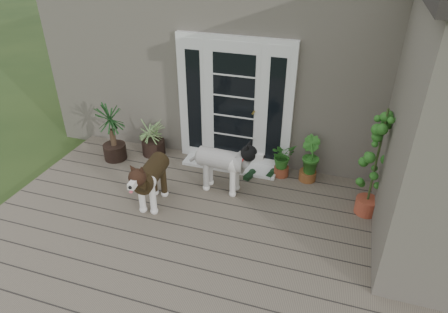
% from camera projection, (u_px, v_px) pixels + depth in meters
% --- Properties ---
extents(deck, '(6.20, 4.60, 0.12)m').
position_uv_depth(deck, '(199.00, 251.00, 5.10)').
color(deck, '#6B5B4C').
rests_on(deck, ground).
extents(house_main, '(7.40, 4.00, 3.10)m').
position_uv_depth(house_main, '(274.00, 49.00, 7.83)').
color(house_main, '#665E54').
rests_on(house_main, ground).
extents(door_unit, '(1.90, 0.14, 2.15)m').
position_uv_depth(door_unit, '(234.00, 103.00, 6.38)').
color(door_unit, white).
rests_on(door_unit, deck).
extents(door_step, '(1.60, 0.40, 0.05)m').
position_uv_depth(door_step, '(230.00, 165.00, 6.75)').
color(door_step, white).
rests_on(door_step, deck).
extents(brindle_dog, '(0.47, 0.97, 0.78)m').
position_uv_depth(brindle_dog, '(152.00, 181.00, 5.68)').
color(brindle_dog, '#312412').
rests_on(brindle_dog, deck).
extents(white_dog, '(0.98, 0.46, 0.80)m').
position_uv_depth(white_dog, '(222.00, 168.00, 5.98)').
color(white_dog, silver).
rests_on(white_dog, deck).
extents(spider_plant, '(0.77, 0.77, 0.71)m').
position_uv_depth(spider_plant, '(152.00, 136.00, 6.96)').
color(spider_plant, '#A3B670').
rests_on(spider_plant, deck).
extents(yucca, '(0.83, 0.83, 1.07)m').
position_uv_depth(yucca, '(112.00, 131.00, 6.73)').
color(yucca, black).
rests_on(yucca, deck).
extents(herb_a, '(0.55, 0.55, 0.49)m').
position_uv_depth(herb_a, '(282.00, 162.00, 6.41)').
color(herb_a, '#2D631C').
rests_on(herb_a, deck).
extents(herb_b, '(0.52, 0.52, 0.55)m').
position_uv_depth(herb_b, '(309.00, 165.00, 6.28)').
color(herb_b, '#1B4D16').
rests_on(herb_b, deck).
extents(herb_c, '(0.51, 0.51, 0.59)m').
position_uv_depth(herb_c, '(386.00, 176.00, 5.97)').
color(herb_c, '#275719').
rests_on(herb_c, deck).
extents(sapling, '(0.62, 0.62, 1.67)m').
position_uv_depth(sapling, '(376.00, 163.00, 5.27)').
color(sapling, '#285D1A').
rests_on(sapling, deck).
extents(clog_left, '(0.18, 0.29, 0.08)m').
position_uv_depth(clog_left, '(271.00, 174.00, 6.49)').
color(clog_left, black).
rests_on(clog_left, deck).
extents(clog_right, '(0.21, 0.31, 0.09)m').
position_uv_depth(clog_right, '(250.00, 175.00, 6.46)').
color(clog_right, black).
rests_on(clog_right, deck).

